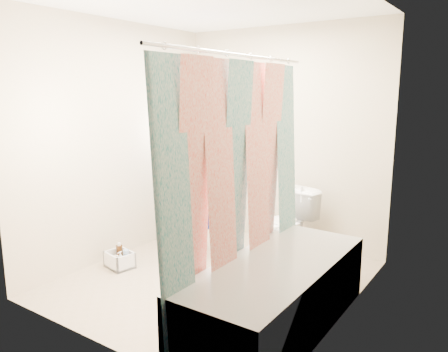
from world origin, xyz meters
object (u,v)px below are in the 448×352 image
Objects in this scene: toilet at (284,226)px; cleaning_caddy at (120,261)px; plumber at (195,166)px; bathtub at (276,293)px.

toilet is 2.34× the size of cleaning_caddy.
toilet is at bearing 85.62° from plumber.
bathtub reaches higher than cleaning_caddy.
toilet is at bearing 114.08° from bathtub.
toilet reaches higher than bathtub.
plumber reaches higher than cleaning_caddy.
bathtub is at bearing 26.33° from plumber.
toilet is (-0.55, 1.23, 0.09)m from bathtub.
bathtub is 1.78m from cleaning_caddy.
plumber is (-1.35, 0.79, 0.69)m from bathtub.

